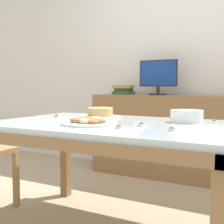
# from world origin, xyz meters

# --- Properties ---
(wall_back) EXTENTS (8.00, 0.10, 2.60)m
(wall_back) POSITION_xyz_m (0.00, 1.76, 1.30)
(wall_back) COLOR white
(wall_back) RESTS_ON ground
(dining_table) EXTENTS (1.58, 1.02, 0.74)m
(dining_table) POSITION_xyz_m (0.00, 0.00, 0.66)
(dining_table) COLOR silver
(dining_table) RESTS_ON ground
(sideboard) EXTENTS (1.88, 0.44, 0.88)m
(sideboard) POSITION_xyz_m (0.00, 1.46, 0.44)
(sideboard) COLOR olive
(sideboard) RESTS_ON ground
(computer_monitor) EXTENTS (0.42, 0.20, 0.38)m
(computer_monitor) POSITION_xyz_m (-0.24, 1.46, 1.07)
(computer_monitor) COLOR #262628
(computer_monitor) RESTS_ON sideboard
(book_stack) EXTENTS (0.23, 0.20, 0.11)m
(book_stack) POSITION_xyz_m (-0.65, 1.46, 0.93)
(book_stack) COLOR #2D6638
(book_stack) RESTS_ON sideboard
(cake_chocolate_round) EXTENTS (0.30, 0.30, 0.08)m
(cake_chocolate_round) POSITION_xyz_m (-0.25, 0.24, 0.77)
(cake_chocolate_round) COLOR white
(cake_chocolate_round) RESTS_ON dining_table
(pastry_platter) EXTENTS (0.35, 0.35, 0.04)m
(pastry_platter) POSITION_xyz_m (-0.09, -0.15, 0.76)
(pastry_platter) COLOR white
(pastry_platter) RESTS_ON dining_table
(plate_stack) EXTENTS (0.21, 0.21, 0.08)m
(plate_stack) POSITION_xyz_m (0.40, 0.23, 0.78)
(plate_stack) COLOR white
(plate_stack) RESTS_ON dining_table
(tealight_right_edge) EXTENTS (0.04, 0.04, 0.04)m
(tealight_right_edge) POSITION_xyz_m (0.16, -0.25, 0.75)
(tealight_right_edge) COLOR silver
(tealight_right_edge) RESTS_ON dining_table
(tealight_near_cakes) EXTENTS (0.04, 0.04, 0.04)m
(tealight_near_cakes) POSITION_xyz_m (0.22, -0.09, 0.75)
(tealight_near_cakes) COLOR silver
(tealight_near_cakes) RESTS_ON dining_table
(tealight_near_front) EXTENTS (0.04, 0.04, 0.04)m
(tealight_near_front) POSITION_xyz_m (0.44, -0.19, 0.75)
(tealight_near_front) COLOR silver
(tealight_near_front) RESTS_ON dining_table
(tealight_centre) EXTENTS (0.04, 0.04, 0.04)m
(tealight_centre) POSITION_xyz_m (-0.54, 0.09, 0.75)
(tealight_centre) COLOR silver
(tealight_centre) RESTS_ON dining_table
(tealight_left_edge) EXTENTS (0.04, 0.04, 0.04)m
(tealight_left_edge) POSITION_xyz_m (0.56, 0.27, 0.75)
(tealight_left_edge) COLOR silver
(tealight_left_edge) RESTS_ON dining_table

